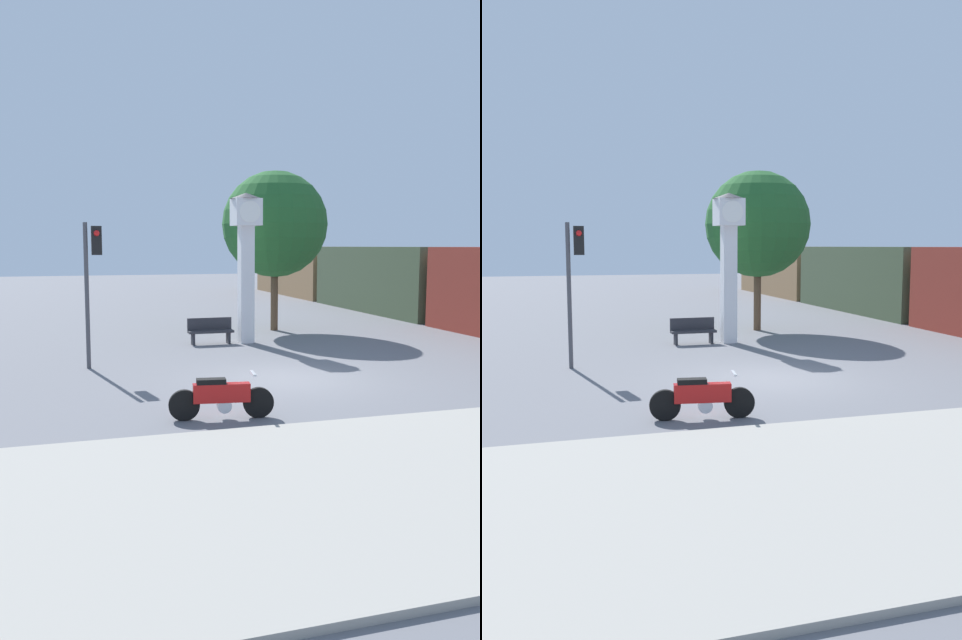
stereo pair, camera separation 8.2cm
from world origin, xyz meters
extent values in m
plane|color=slate|center=(0.00, 0.00, 0.00)|extent=(120.00, 120.00, 0.00)
cube|color=#9E998E|center=(0.00, -7.17, 0.05)|extent=(36.00, 6.00, 0.10)
cylinder|color=black|center=(-1.87, -3.27, 0.31)|extent=(0.63, 0.19, 0.62)
cylinder|color=black|center=(-3.35, -3.07, 0.31)|extent=(0.63, 0.19, 0.62)
cube|color=#B71414|center=(-2.61, -3.17, 0.54)|extent=(1.16, 0.38, 0.37)
cube|color=black|center=(-2.81, -3.14, 0.78)|extent=(0.61, 0.32, 0.10)
cylinder|color=silver|center=(-2.56, -3.18, 0.28)|extent=(0.32, 0.25, 0.29)
cube|color=silver|center=(-1.98, -3.26, 0.91)|extent=(0.12, 0.46, 0.04)
cube|color=white|center=(0.74, 6.19, 2.08)|extent=(0.49, 0.49, 4.15)
cube|color=white|center=(0.74, 6.19, 4.62)|extent=(0.93, 0.93, 0.93)
cylinder|color=white|center=(0.74, 5.71, 4.62)|extent=(0.75, 0.02, 0.75)
cone|color=#333338|center=(0.74, 6.19, 5.18)|extent=(1.12, 1.12, 0.20)
cube|color=#425138|center=(10.93, 14.63, 1.70)|extent=(2.80, 11.18, 3.40)
cube|color=olive|center=(10.93, 26.41, 1.70)|extent=(2.80, 11.18, 3.40)
cylinder|color=#47474C|center=(-4.89, 2.92, 2.05)|extent=(0.12, 0.12, 4.09)
cube|color=black|center=(-4.59, 2.92, 3.59)|extent=(0.28, 0.24, 0.80)
sphere|color=red|center=(-4.59, 2.77, 3.79)|extent=(0.16, 0.16, 0.16)
cylinder|color=brown|center=(2.83, 9.06, 1.30)|extent=(0.30, 0.30, 2.61)
sphere|color=#235B28|center=(2.83, 9.06, 4.31)|extent=(4.26, 4.26, 4.26)
cube|color=#2D2D33|center=(-0.55, 6.19, 0.45)|extent=(1.60, 0.44, 0.08)
cube|color=#2D2D33|center=(-0.55, 6.38, 0.70)|extent=(1.60, 0.06, 0.44)
cube|color=#2D2D33|center=(-1.19, 6.19, 0.21)|extent=(0.08, 0.35, 0.41)
cube|color=#2D2D33|center=(0.09, 6.19, 0.21)|extent=(0.08, 0.35, 0.41)
camera|label=1|loc=(-5.68, -14.92, 3.44)|focal=35.00mm
camera|label=2|loc=(-5.60, -14.95, 3.44)|focal=35.00mm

